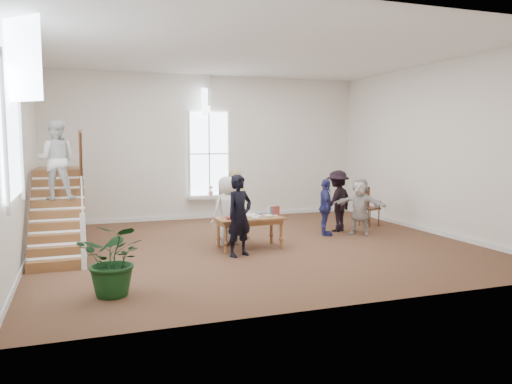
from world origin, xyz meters
name	(u,v)px	position (x,y,z in m)	size (l,w,h in m)	color
ground	(256,246)	(0.00, 0.00, 0.00)	(10.00, 10.00, 0.00)	#4F351F
room_shell	(210,206)	(0.00, 4.39, 0.40)	(10.49, 10.00, 10.00)	silver
staircase	(57,180)	(-4.34, 0.75, 1.62)	(1.10, 4.10, 2.92)	brown
library_table	(250,221)	(-0.21, -0.20, 0.64)	(1.55, 0.81, 0.78)	brown
police_officer	(239,216)	(-0.69, -0.86, 0.88)	(0.64, 0.42, 1.76)	black
elderly_woman	(228,210)	(-0.59, 0.39, 0.82)	(0.80, 0.52, 1.64)	silver
person_yellow	(233,205)	(-0.29, 0.89, 0.88)	(0.85, 0.67, 1.76)	beige
woman_cluster_a	(326,207)	(2.13, 0.59, 0.74)	(0.87, 0.36, 1.49)	navy
woman_cluster_b	(338,201)	(2.73, 1.04, 0.84)	(1.08, 0.62, 1.67)	black
woman_cluster_c	(360,206)	(3.03, 0.39, 0.76)	(1.41, 0.45, 1.52)	beige
floor_plant	(115,259)	(-3.40, -2.82, 0.59)	(1.07, 0.93, 1.19)	#103413
side_chair	(367,204)	(3.97, 1.55, 0.63)	(0.60, 0.60, 1.11)	#3C1A10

